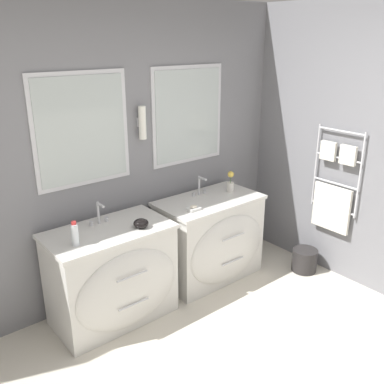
% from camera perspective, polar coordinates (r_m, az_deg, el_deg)
% --- Properties ---
extents(wall_back, '(5.38, 0.15, 2.60)m').
position_cam_1_polar(wall_back, '(3.73, -11.08, 4.67)').
color(wall_back, slate).
rests_on(wall_back, ground_plane).
extents(wall_right, '(0.13, 4.04, 2.60)m').
position_cam_1_polar(wall_right, '(4.25, 20.52, 5.39)').
color(wall_right, slate).
rests_on(wall_right, ground_plane).
extents(vanity_left, '(1.01, 0.64, 0.82)m').
position_cam_1_polar(vanity_left, '(3.65, -10.41, -10.89)').
color(vanity_left, silver).
rests_on(vanity_left, ground_plane).
extents(vanity_right, '(1.01, 0.64, 0.82)m').
position_cam_1_polar(vanity_right, '(4.20, 2.58, -6.24)').
color(vanity_right, silver).
rests_on(vanity_right, ground_plane).
extents(faucet_left, '(0.17, 0.12, 0.19)m').
position_cam_1_polar(faucet_left, '(3.57, -12.29, -2.84)').
color(faucet_left, silver).
rests_on(faucet_left, vanity_left).
extents(faucet_right, '(0.17, 0.12, 0.19)m').
position_cam_1_polar(faucet_right, '(4.13, 1.07, 0.79)').
color(faucet_right, silver).
rests_on(faucet_right, vanity_right).
extents(toiletry_bottle, '(0.06, 0.06, 0.19)m').
position_cam_1_polar(toiletry_bottle, '(3.26, -15.35, -5.45)').
color(toiletry_bottle, silver).
rests_on(toiletry_bottle, vanity_left).
extents(amenity_bowl, '(0.12, 0.12, 0.07)m').
position_cam_1_polar(amenity_bowl, '(3.48, -6.75, -4.15)').
color(amenity_bowl, black).
rests_on(amenity_bowl, vanity_left).
extents(flower_vase, '(0.07, 0.07, 0.21)m').
position_cam_1_polar(flower_vase, '(4.24, 5.15, 1.25)').
color(flower_vase, silver).
rests_on(flower_vase, vanity_right).
extents(soap_dish, '(0.12, 0.08, 0.04)m').
position_cam_1_polar(soap_dish, '(3.80, 0.22, -2.19)').
color(soap_dish, white).
rests_on(soap_dish, vanity_right).
extents(waste_bin, '(0.26, 0.26, 0.23)m').
position_cam_1_polar(waste_bin, '(4.59, 14.78, -8.70)').
color(waste_bin, '#282626').
rests_on(waste_bin, ground_plane).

